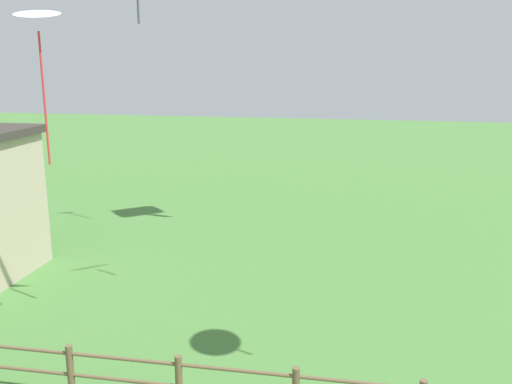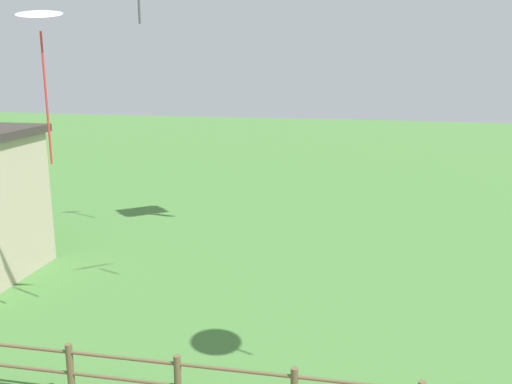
# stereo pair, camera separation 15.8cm
# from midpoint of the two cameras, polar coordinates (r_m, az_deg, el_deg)

# --- Properties ---
(kite_white_delta) EXTENTS (1.28, 1.27, 3.52)m
(kite_white_delta) POSITION_cam_midpoint_polar(r_m,az_deg,el_deg) (13.85, -21.33, 15.74)
(kite_white_delta) COLOR white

